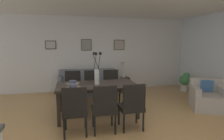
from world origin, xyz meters
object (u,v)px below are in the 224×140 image
dining_table (97,87)px  armchair (208,98)px  centerpiece_vase (97,72)px  bowl_near_left (73,86)px  potted_plant (185,81)px  dining_chair_near_right (73,86)px  bowl_near_right (73,82)px  dining_chair_far_left (104,106)px  dining_chair_mid_left (132,104)px  dining_chair_near_left (75,108)px  table_lamp (124,66)px  framed_picture_left (51,45)px  dining_chair_far_right (92,86)px  framed_picture_right (119,45)px  sofa (89,86)px  dining_chair_mid_right (111,85)px  side_table (123,84)px  framed_picture_center (86,45)px

dining_table → armchair: (2.83, -0.21, -0.38)m
centerpiece_vase → bowl_near_left: size_ratio=4.32×
bowl_near_left → potted_plant: (3.88, 1.72, -0.41)m
centerpiece_vase → dining_table: bearing=-124.7°
dining_chair_near_right → bowl_near_right: 0.73m
dining_chair_far_left → dining_chair_mid_left: (0.54, -0.00, 0.00)m
dining_chair_near_left → armchair: bearing=11.1°
dining_chair_near_right → armchair: 3.54m
dining_chair_near_left → table_lamp: 3.29m
armchair → dining_chair_mid_left: bearing=-163.7°
centerpiece_vase → framed_picture_left: (-1.19, 2.44, 0.60)m
dining_chair_far_right → dining_chair_near_right: bearing=178.1°
dining_chair_near_left → framed_picture_right: size_ratio=2.31×
dining_chair_far_left → sofa: bearing=90.0°
bowl_near_right → dining_chair_near_right: bearing=88.8°
dining_chair_near_right → dining_chair_far_right: (0.52, -0.02, 0.00)m
table_lamp → dining_chair_near_right: bearing=-150.0°
dining_chair_mid_right → framed_picture_left: framed_picture_left is taller
sofa → armchair: size_ratio=1.81×
potted_plant → dining_table: bearing=-155.7°
dining_table → sofa: 1.95m
dining_chair_mid_right → framed_picture_left: size_ratio=2.64×
bowl_near_left → side_table: bearing=50.4°
dining_chair_mid_left → framed_picture_center: size_ratio=2.32×
dining_chair_far_right → centerpiece_vase: bearing=-89.8°
armchair → dining_chair_mid_right: bearing=154.5°
bowl_near_right → armchair: (3.37, -0.43, -0.49)m
table_lamp → framed_picture_right: (-0.01, 0.54, 0.73)m
dining_chair_far_right → centerpiece_vase: size_ratio=1.25×
dining_chair_mid_right → dining_chair_near_right: bearing=179.1°
dining_chair_mid_left → potted_plant: (2.80, 2.39, -0.14)m
potted_plant → dining_chair_mid_right: bearing=-167.4°
dining_table → dining_chair_near_left: size_ratio=1.96×
dining_chair_mid_left → armchair: 2.40m
dining_chair_near_left → sofa: bearing=79.2°
side_table → potted_plant: (2.13, -0.39, 0.11)m
sofa → framed_picture_right: size_ratio=4.84×
centerpiece_vase → framed_picture_right: framed_picture_right is taller
dining_chair_near_left → framed_picture_left: (-0.66, 3.31, 1.11)m
dining_chair_near_left → dining_chair_near_right: same height
dining_chair_near_left → armchair: size_ratio=0.87×
bowl_near_right → side_table: 2.48m
dining_chair_mid_right → bowl_near_right: (-1.08, -0.67, 0.27)m
dining_chair_near_right → bowl_near_right: bearing=-91.2°
dining_chair_far_right → side_table: size_ratio=1.77×
framed_picture_left → framed_picture_right: size_ratio=0.88×
centerpiece_vase → potted_plant: 3.72m
framed_picture_right → dining_chair_near_left: bearing=-117.5°
dining_chair_near_left → framed_picture_center: framed_picture_center is taller
potted_plant → framed_picture_left: bearing=168.4°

